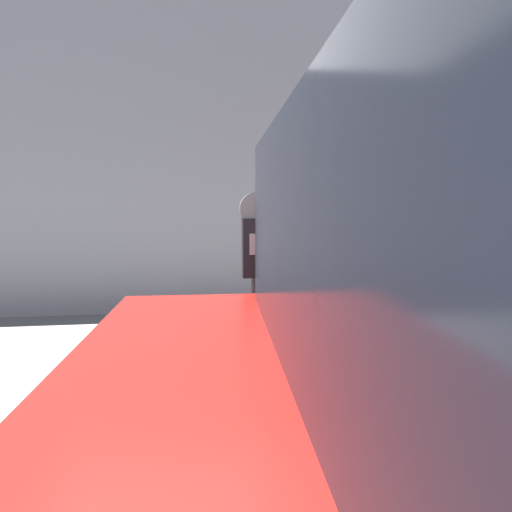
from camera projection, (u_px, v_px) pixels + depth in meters
sidewalk at (241, 369)px, 3.81m from camera, size 24.00×2.80×0.14m
building_facade at (227, 114)px, 5.90m from camera, size 24.00×0.30×5.90m
parking_meter at (256, 265)px, 2.48m from camera, size 0.20×0.12×1.57m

